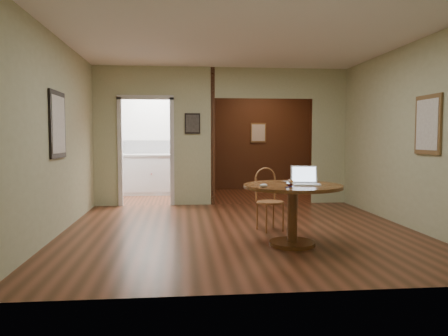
{
  "coord_description": "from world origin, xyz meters",
  "views": [
    {
      "loc": [
        -0.83,
        -6.08,
        1.33
      ],
      "look_at": [
        -0.25,
        -0.2,
        0.91
      ],
      "focal_mm": 35.0,
      "sensor_mm": 36.0,
      "label": 1
    }
  ],
  "objects": [
    {
      "name": "floor",
      "position": [
        0.0,
        0.0,
        0.0
      ],
      "size": [
        5.0,
        5.0,
        0.0
      ],
      "primitive_type": "plane",
      "color": "#412312",
      "rests_on": "ground"
    },
    {
      "name": "room_shell",
      "position": [
        -0.47,
        3.1,
        1.29
      ],
      "size": [
        5.2,
        7.5,
        5.0
      ],
      "color": "white",
      "rests_on": "ground"
    },
    {
      "name": "dining_table",
      "position": [
        0.53,
        -0.9,
        0.56
      ],
      "size": [
        1.21,
        1.21,
        0.75
      ],
      "rotation": [
        0.0,
        0.0,
        -0.08
      ],
      "color": "brown",
      "rests_on": "ground"
    },
    {
      "name": "chair",
      "position": [
        0.41,
        0.04,
        0.5
      ],
      "size": [
        0.48,
        0.48,
        0.9
      ],
      "rotation": [
        0.0,
        0.0,
        0.32
      ],
      "color": "#9F6838",
      "rests_on": "ground"
    },
    {
      "name": "open_laptop",
      "position": [
        0.68,
        -0.91,
        0.82
      ],
      "size": [
        0.36,
        0.34,
        0.23
      ],
      "rotation": [
        0.0,
        0.0,
        -0.19
      ],
      "color": "white",
      "rests_on": "dining_table"
    },
    {
      "name": "closed_laptop",
      "position": [
        0.61,
        -0.68,
        0.77
      ],
      "size": [
        0.35,
        0.3,
        0.02
      ],
      "primitive_type": "imported",
      "rotation": [
        0.0,
        0.0,
        0.42
      ],
      "color": "silver",
      "rests_on": "dining_table"
    },
    {
      "name": "mouse",
      "position": [
        0.12,
        -1.15,
        0.78
      ],
      "size": [
        0.11,
        0.08,
        0.04
      ],
      "primitive_type": "ellipsoid",
      "rotation": [
        0.0,
        0.0,
        0.26
      ],
      "color": "white",
      "rests_on": "dining_table"
    },
    {
      "name": "wine_glass",
      "position": [
        0.44,
        -1.09,
        0.8
      ],
      "size": [
        0.08,
        0.08,
        0.09
      ],
      "primitive_type": null,
      "color": "white",
      "rests_on": "dining_table"
    },
    {
      "name": "pen",
      "position": [
        0.4,
        -1.19,
        0.76
      ],
      "size": [
        0.11,
        0.11,
        0.01
      ],
      "primitive_type": "cylinder",
      "rotation": [
        0.0,
        1.57,
        0.81
      ],
      "color": "#0C1154",
      "rests_on": "dining_table"
    },
    {
      "name": "kitchen_cabinet",
      "position": [
        -1.35,
        4.2,
        0.47
      ],
      "size": [
        2.06,
        0.6,
        0.94
      ],
      "color": "silver",
      "rests_on": "ground"
    },
    {
      "name": "grocery_bag",
      "position": [
        -0.61,
        4.2,
        1.1
      ],
      "size": [
        0.39,
        0.37,
        0.31
      ],
      "primitive_type": "ellipsoid",
      "rotation": [
        0.0,
        0.0,
        -0.43
      ],
      "color": "beige",
      "rests_on": "kitchen_cabinet"
    }
  ]
}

